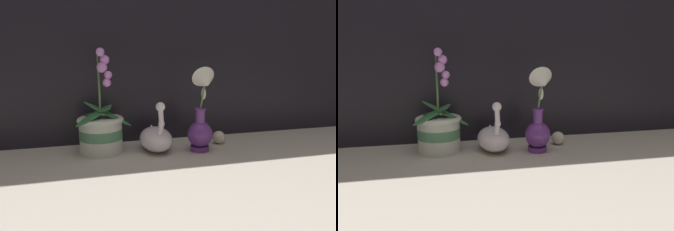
% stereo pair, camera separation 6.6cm
% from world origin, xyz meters
% --- Properties ---
extents(ground_plane, '(2.80, 2.80, 0.00)m').
position_xyz_m(ground_plane, '(0.00, 0.00, 0.00)').
color(ground_plane, '#BCB2A3').
extents(orchid_potted_plant, '(0.22, 0.20, 0.39)m').
position_xyz_m(orchid_potted_plant, '(-0.22, 0.15, 0.09)').
color(orchid_potted_plant, beige).
rests_on(orchid_potted_plant, ground_plane).
extents(swan_figurine, '(0.12, 0.21, 0.20)m').
position_xyz_m(swan_figurine, '(-0.02, 0.12, 0.05)').
color(swan_figurine, white).
rests_on(swan_figurine, ground_plane).
extents(blue_vase, '(0.10, 0.14, 0.32)m').
position_xyz_m(blue_vase, '(0.14, 0.06, 0.12)').
color(blue_vase, '#602D7F').
rests_on(blue_vase, ground_plane).
extents(glass_sphere, '(0.05, 0.05, 0.05)m').
position_xyz_m(glass_sphere, '(0.26, 0.14, 0.03)').
color(glass_sphere, beige).
rests_on(glass_sphere, ground_plane).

